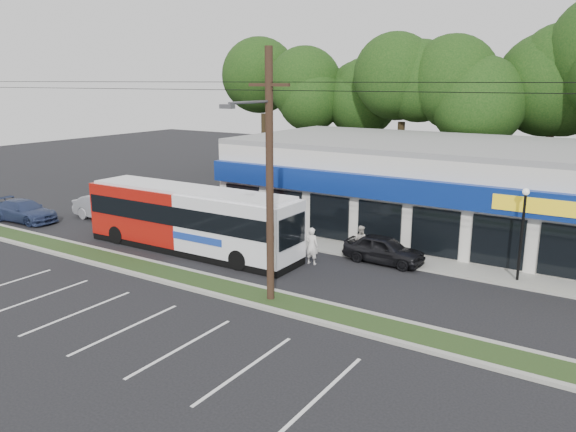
# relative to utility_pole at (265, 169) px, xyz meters

# --- Properties ---
(ground) EXTENTS (120.00, 120.00, 0.00)m
(ground) POSITION_rel_utility_pole_xyz_m (-2.83, -0.93, -5.41)
(ground) COLOR black
(ground) RESTS_ON ground
(grass_strip) EXTENTS (40.00, 1.60, 0.12)m
(grass_strip) POSITION_rel_utility_pole_xyz_m (-2.83, 0.07, -5.35)
(grass_strip) COLOR #213315
(grass_strip) RESTS_ON ground
(curb_south) EXTENTS (40.00, 0.25, 0.14)m
(curb_south) POSITION_rel_utility_pole_xyz_m (-2.83, -0.78, -5.34)
(curb_south) COLOR #9E9E93
(curb_south) RESTS_ON ground
(curb_north) EXTENTS (40.00, 0.25, 0.14)m
(curb_north) POSITION_rel_utility_pole_xyz_m (-2.83, 0.92, -5.34)
(curb_north) COLOR #9E9E93
(curb_north) RESTS_ON ground
(sidewalk) EXTENTS (32.00, 2.20, 0.10)m
(sidewalk) POSITION_rel_utility_pole_xyz_m (2.17, 8.07, -5.36)
(sidewalk) COLOR #9E9E93
(sidewalk) RESTS_ON ground
(strip_mall) EXTENTS (25.00, 12.55, 5.30)m
(strip_mall) POSITION_rel_utility_pole_xyz_m (2.67, 14.99, -2.76)
(strip_mall) COLOR silver
(strip_mall) RESTS_ON ground
(utility_pole) EXTENTS (50.00, 2.77, 10.00)m
(utility_pole) POSITION_rel_utility_pole_xyz_m (0.00, 0.00, 0.00)
(utility_pole) COLOR black
(utility_pole) RESTS_ON ground
(lamp_post) EXTENTS (0.30, 0.30, 4.25)m
(lamp_post) POSITION_rel_utility_pole_xyz_m (8.17, 7.87, -2.74)
(lamp_post) COLOR black
(lamp_post) RESTS_ON ground
(tree_line) EXTENTS (46.76, 6.76, 11.83)m
(tree_line) POSITION_rel_utility_pole_xyz_m (1.17, 25.07, 3.00)
(tree_line) COLOR black
(tree_line) RESTS_ON ground
(metrobus) EXTENTS (12.55, 2.75, 3.37)m
(metrobus) POSITION_rel_utility_pole_xyz_m (-7.30, 3.57, -3.63)
(metrobus) COLOR #A4130C
(metrobus) RESTS_ON ground
(car_dark) EXTENTS (4.07, 1.72, 1.37)m
(car_dark) POSITION_rel_utility_pole_xyz_m (2.04, 7.18, -4.73)
(car_dark) COLOR black
(car_dark) RESTS_ON ground
(car_silver) EXTENTS (5.00, 1.78, 1.64)m
(car_silver) POSITION_rel_utility_pole_xyz_m (-16.38, 5.68, -4.59)
(car_silver) COLOR #A8AAB0
(car_silver) RESTS_ON ground
(car_blue) EXTENTS (4.88, 2.25, 1.38)m
(car_blue) POSITION_rel_utility_pole_xyz_m (-20.55, 2.57, -4.72)
(car_blue) COLOR navy
(car_blue) RESTS_ON ground
(pedestrian_a) EXTENTS (0.70, 0.48, 1.85)m
(pedestrian_a) POSITION_rel_utility_pole_xyz_m (-0.83, 5.07, -4.49)
(pedestrian_a) COLOR white
(pedestrian_a) RESTS_ON ground
(pedestrian_b) EXTENTS (0.87, 0.73, 1.60)m
(pedestrian_b) POSITION_rel_utility_pole_xyz_m (0.60, 7.57, -4.61)
(pedestrian_b) COLOR beige
(pedestrian_b) RESTS_ON ground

